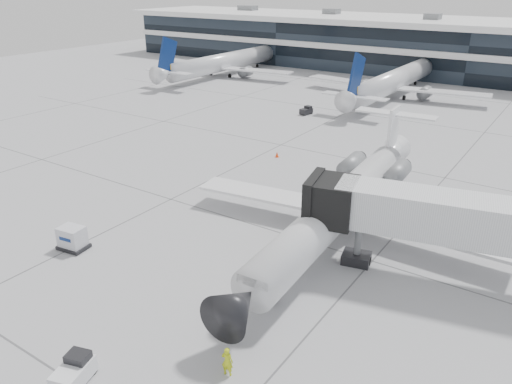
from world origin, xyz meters
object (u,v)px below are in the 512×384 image
Objects in this scene: jet_bridge at (474,222)px; baggage_tug at (74,371)px; cargo_uld at (72,238)px; ramp_worker at (227,361)px; regional_jet at (342,203)px.

baggage_tug is at bearing -137.39° from jet_bridge.
baggage_tug is 1.08× the size of cargo_uld.
cargo_uld is (-11.60, 8.79, 0.24)m from baggage_tug.
jet_bridge is at bearing 38.49° from baggage_tug.
jet_bridge reaches higher than ramp_worker.
ramp_worker is (-8.21, -15.75, -3.83)m from jet_bridge.
ramp_worker reaches higher than baggage_tug.
jet_bridge is (10.18, -2.22, 2.11)m from regional_jet.
jet_bridge is at bearing 15.91° from cargo_uld.
cargo_uld is at bearing -142.08° from regional_jet.
cargo_uld is (-17.83, 4.02, 0.02)m from ramp_worker.
jet_bridge is 8.40× the size of cargo_uld.
ramp_worker is (1.97, -17.97, -1.72)m from regional_jet.
regional_jet is 1.64× the size of jet_bridge.
cargo_uld is at bearing 126.46° from baggage_tug.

